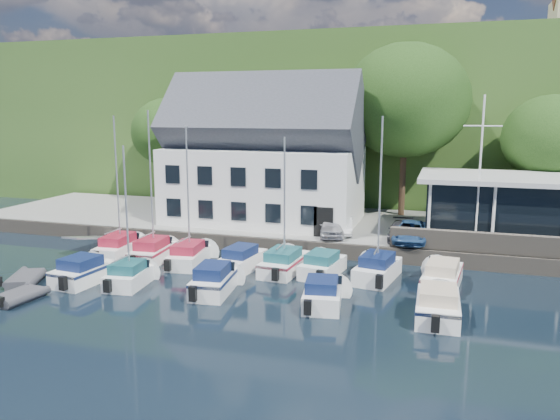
# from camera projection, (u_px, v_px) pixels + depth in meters

# --- Properties ---
(ground) EXTENTS (180.00, 180.00, 0.00)m
(ground) POSITION_uv_depth(u_px,v_px,m) (294.00, 323.00, 24.25)
(ground) COLOR black
(ground) RESTS_ON ground
(quay) EXTENTS (60.00, 13.00, 1.00)m
(quay) POSITION_uv_depth(u_px,v_px,m) (358.00, 230.00, 40.59)
(quay) COLOR gray
(quay) RESTS_ON ground
(quay_face) EXTENTS (60.00, 0.30, 1.00)m
(quay_face) POSITION_uv_depth(u_px,v_px,m) (341.00, 251.00, 34.49)
(quay_face) COLOR #60584D
(quay_face) RESTS_ON ground
(hillside) EXTENTS (160.00, 75.00, 16.00)m
(hillside) POSITION_uv_depth(u_px,v_px,m) (407.00, 118.00, 81.02)
(hillside) COLOR #355720
(hillside) RESTS_ON ground
(field_patch) EXTENTS (50.00, 30.00, 0.30)m
(field_patch) POSITION_uv_depth(u_px,v_px,m) (466.00, 64.00, 84.72)
(field_patch) COLOR #5A6733
(field_patch) RESTS_ON hillside
(harbor_building) EXTENTS (14.40, 8.20, 8.70)m
(harbor_building) POSITION_uv_depth(u_px,v_px,m) (264.00, 163.00, 40.80)
(harbor_building) COLOR white
(harbor_building) RESTS_ON quay
(club_pavilion) EXTENTS (13.20, 7.20, 4.10)m
(club_pavilion) POSITION_uv_depth(u_px,v_px,m) (523.00, 207.00, 35.53)
(club_pavilion) COLOR black
(club_pavilion) RESTS_ON quay
(seawall) EXTENTS (18.00, 0.50, 1.20)m
(seawall) POSITION_uv_depth(u_px,v_px,m) (550.00, 247.00, 31.18)
(seawall) COLOR #60584D
(seawall) RESTS_ON quay
(gangway) EXTENTS (1.20, 6.00, 1.40)m
(gangway) POSITION_uv_depth(u_px,v_px,m) (99.00, 247.00, 37.49)
(gangway) COLOR silver
(gangway) RESTS_ON ground
(car_silver) EXTENTS (2.47, 4.11, 1.31)m
(car_silver) POSITION_uv_depth(u_px,v_px,m) (331.00, 226.00, 36.47)
(car_silver) COLOR #BBBCC1
(car_silver) RESTS_ON quay
(car_white) EXTENTS (1.74, 3.45, 1.08)m
(car_white) POSITION_uv_depth(u_px,v_px,m) (344.00, 226.00, 37.15)
(car_white) COLOR silver
(car_white) RESTS_ON quay
(car_dgrey) EXTENTS (1.73, 4.02, 1.15)m
(car_dgrey) POSITION_uv_depth(u_px,v_px,m) (401.00, 231.00, 35.42)
(car_dgrey) COLOR #2F3035
(car_dgrey) RESTS_ON quay
(car_blue) EXTENTS (1.64, 4.09, 1.40)m
(car_blue) POSITION_uv_depth(u_px,v_px,m) (411.00, 231.00, 34.86)
(car_blue) COLOR #294D7E
(car_blue) RESTS_ON quay
(flagpole) EXTENTS (2.21, 0.20, 9.22)m
(flagpole) POSITION_uv_depth(u_px,v_px,m) (480.00, 172.00, 33.07)
(flagpole) COLOR white
(flagpole) RESTS_ON quay
(tree_0) EXTENTS (6.86, 6.86, 9.38)m
(tree_0) POSITION_uv_depth(u_px,v_px,m) (170.00, 150.00, 49.76)
(tree_0) COLOR #173510
(tree_0) RESTS_ON quay
(tree_1) EXTENTS (7.44, 7.44, 10.17)m
(tree_1) POSITION_uv_depth(u_px,v_px,m) (226.00, 147.00, 48.15)
(tree_1) COLOR #173510
(tree_1) RESTS_ON quay
(tree_2) EXTENTS (7.69, 7.69, 10.51)m
(tree_2) POSITION_uv_depth(u_px,v_px,m) (320.00, 147.00, 45.54)
(tree_2) COLOR #173510
(tree_2) RESTS_ON quay
(tree_3) EXTENTS (9.82, 9.82, 13.42)m
(tree_3) POSITION_uv_depth(u_px,v_px,m) (405.00, 130.00, 42.58)
(tree_3) COLOR #173510
(tree_3) RESTS_ON quay
(tree_4) EXTENTS (6.89, 6.89, 9.41)m
(tree_4) POSITION_uv_depth(u_px,v_px,m) (549.00, 160.00, 39.57)
(tree_4) COLOR #173510
(tree_4) RESTS_ON quay
(boat_r1_0) EXTENTS (2.26, 6.45, 8.89)m
(boat_r1_0) POSITION_uv_depth(u_px,v_px,m) (117.00, 188.00, 34.53)
(boat_r1_0) COLOR white
(boat_r1_0) RESTS_ON ground
(boat_r1_1) EXTENTS (2.35, 5.97, 8.97)m
(boat_r1_1) POSITION_uv_depth(u_px,v_px,m) (151.00, 190.00, 33.42)
(boat_r1_1) COLOR white
(boat_r1_1) RESTS_ON ground
(boat_r1_2) EXTENTS (2.64, 6.17, 8.41)m
(boat_r1_2) POSITION_uv_depth(u_px,v_px,m) (188.00, 196.00, 32.76)
(boat_r1_2) COLOR white
(boat_r1_2) RESTS_ON ground
(boat_r1_3) EXTENTS (2.41, 5.62, 1.45)m
(boat_r1_3) POSITION_uv_depth(u_px,v_px,m) (242.00, 257.00, 32.26)
(boat_r1_3) COLOR white
(boat_r1_3) RESTS_ON ground
(boat_r1_4) EXTENTS (2.46, 6.09, 8.62)m
(boat_r1_4) POSITION_uv_depth(u_px,v_px,m) (284.00, 199.00, 31.07)
(boat_r1_4) COLOR white
(boat_r1_4) RESTS_ON ground
(boat_r1_5) EXTENTS (2.64, 5.35, 1.37)m
(boat_r1_5) POSITION_uv_depth(u_px,v_px,m) (323.00, 263.00, 31.21)
(boat_r1_5) COLOR white
(boat_r1_5) RESTS_ON ground
(boat_r1_6) EXTENTS (2.86, 5.88, 9.29)m
(boat_r1_6) POSITION_uv_depth(u_px,v_px,m) (380.00, 197.00, 29.60)
(boat_r1_6) COLOR white
(boat_r1_6) RESTS_ON ground
(boat_r1_7) EXTENTS (2.55, 6.27, 1.45)m
(boat_r1_7) POSITION_uv_depth(u_px,v_px,m) (442.00, 273.00, 29.13)
(boat_r1_7) COLOR white
(boat_r1_7) RESTS_ON ground
(boat_r2_0) EXTENTS (2.56, 5.20, 1.50)m
(boat_r2_0) POSITION_uv_depth(u_px,v_px,m) (83.00, 269.00, 29.81)
(boat_r2_0) COLOR white
(boat_r2_0) RESTS_ON ground
(boat_r2_1) EXTENTS (2.37, 4.81, 8.31)m
(boat_r2_1) POSITION_uv_depth(u_px,v_px,m) (126.00, 210.00, 28.67)
(boat_r2_1) COLOR white
(boat_r2_1) RESTS_ON ground
(boat_r2_2) EXTENTS (2.47, 5.53, 1.55)m
(boat_r2_2) POSITION_uv_depth(u_px,v_px,m) (214.00, 278.00, 28.16)
(boat_r2_2) COLOR white
(boat_r2_2) RESTS_ON ground
(boat_r2_3) EXTENTS (2.62, 5.04, 1.41)m
(boat_r2_3) POSITION_uv_depth(u_px,v_px,m) (323.00, 292.00, 26.29)
(boat_r2_3) COLOR white
(boat_r2_3) RESTS_ON ground
(boat_r2_4) EXTENTS (2.19, 5.77, 1.50)m
(boat_r2_4) POSITION_uv_depth(u_px,v_px,m) (438.00, 302.00, 24.75)
(boat_r2_4) COLOR white
(boat_r2_4) RESTS_ON ground
(dinghy_0) EXTENTS (2.83, 3.44, 0.69)m
(dinghy_0) POSITION_uv_depth(u_px,v_px,m) (25.00, 277.00, 29.67)
(dinghy_0) COLOR #393A3E
(dinghy_0) RESTS_ON ground
(dinghy_1) EXTENTS (1.92, 2.88, 0.63)m
(dinghy_1) POSITION_uv_depth(u_px,v_px,m) (18.00, 295.00, 27.00)
(dinghy_1) COLOR #393A3E
(dinghy_1) RESTS_ON ground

